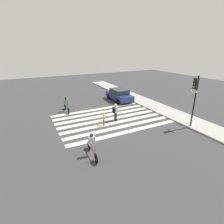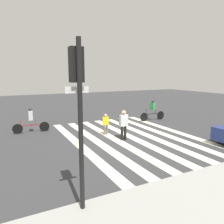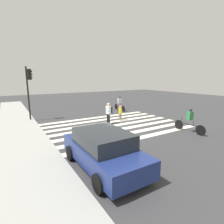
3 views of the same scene
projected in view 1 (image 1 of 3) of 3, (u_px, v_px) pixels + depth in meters
The scene contains 9 objects.
ground_plane at pixel (110, 119), 16.74m from camera, with size 60.00×60.00×0.00m, color #38383A.
sidewalk_curb at pixel (160, 108), 19.38m from camera, with size 36.00×2.50×0.14m.
crosswalk_stripes at pixel (110, 119), 16.74m from camera, with size 6.69×10.00×0.01m.
traffic_light at pixel (195, 92), 13.84m from camera, with size 0.60×0.50×4.40m.
pedestrian_adult_blue_shirt at pixel (115, 111), 15.94m from camera, with size 0.46×0.39×1.64m.
pedestrian_child_with_backpack at pixel (104, 118), 15.10m from camera, with size 0.38×0.26×1.26m.
cyclist_near_curb at pixel (92, 144), 10.73m from camera, with size 2.16×0.42×1.57m.
cyclist_mid_street at pixel (66, 104), 18.38m from camera, with size 2.25×0.40×1.61m.
car_parked_far_curb at pixel (119, 95), 22.31m from camera, with size 4.24×2.02×1.50m.
Camera 1 is at (13.89, -6.86, 6.40)m, focal length 28.00 mm.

